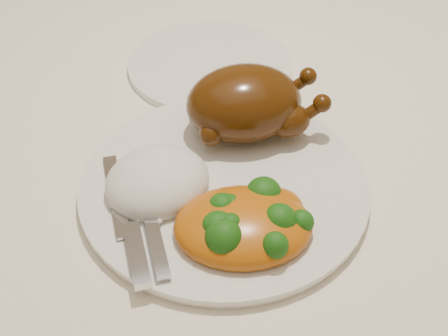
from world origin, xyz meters
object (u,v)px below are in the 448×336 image
object	(u,v)px
dinner_plate	(224,187)
side_plate	(210,65)
roast_chicken	(248,103)
dining_table	(85,191)

from	to	relation	value
dinner_plate	side_plate	world-z (taller)	dinner_plate
roast_chicken	dinner_plate	bearing A→B (deg)	-117.87
dinner_plate	side_plate	xyz separation A→B (m)	(0.06, 0.22, -0.00)
dinner_plate	side_plate	distance (m)	0.23
side_plate	dinner_plate	bearing A→B (deg)	-105.79
dining_table	roast_chicken	size ratio (longest dim) A/B	9.79
side_plate	roast_chicken	world-z (taller)	roast_chicken
dining_table	roast_chicken	world-z (taller)	roast_chicken
dinner_plate	side_plate	bearing A→B (deg)	74.21
dining_table	roast_chicken	xyz separation A→B (m)	(0.18, -0.09, 0.15)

